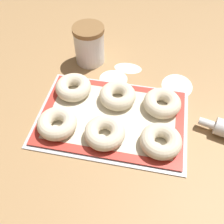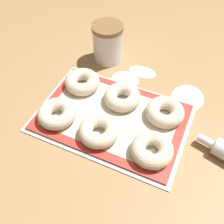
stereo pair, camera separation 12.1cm
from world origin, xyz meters
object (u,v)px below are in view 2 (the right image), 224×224
(bagel_back_right, at_px, (165,112))
(bagel_front_left, at_px, (57,113))
(baking_tray, at_px, (112,118))
(flour_canister, at_px, (108,43))
(bagel_front_center, at_px, (99,131))
(bagel_back_center, at_px, (122,97))
(bagel_back_left, at_px, (82,82))
(bagel_front_right, at_px, (152,150))

(bagel_back_right, bearing_deg, bagel_front_left, -154.69)
(baking_tray, bearing_deg, flour_canister, 117.32)
(bagel_front_center, relative_size, bagel_back_center, 1.00)
(baking_tray, xyz_separation_m, bagel_back_left, (-0.15, 0.08, 0.03))
(bagel_front_left, height_order, bagel_back_right, same)
(bagel_front_center, bearing_deg, bagel_back_left, 131.41)
(bagel_back_left, bearing_deg, bagel_front_right, -27.46)
(bagel_front_right, bearing_deg, bagel_front_center, -178.85)
(flour_canister, bearing_deg, bagel_front_center, -69.21)
(bagel_front_right, xyz_separation_m, bagel_back_right, (-0.01, 0.15, 0.00))
(baking_tray, distance_m, bagel_back_right, 0.17)
(baking_tray, height_order, bagel_back_right, bagel_back_right)
(baking_tray, bearing_deg, bagel_front_center, -94.14)
(bagel_back_center, relative_size, flour_canister, 0.83)
(flour_canister, bearing_deg, bagel_back_center, -53.92)
(bagel_front_left, bearing_deg, bagel_back_center, 43.18)
(bagel_front_center, height_order, bagel_front_right, same)
(bagel_front_left, distance_m, bagel_back_left, 0.16)
(bagel_back_right, bearing_deg, bagel_front_center, -136.29)
(bagel_back_center, height_order, flour_canister, flour_canister)
(baking_tray, distance_m, bagel_front_center, 0.09)
(bagel_front_center, height_order, flour_canister, flour_canister)
(baking_tray, xyz_separation_m, flour_canister, (-0.14, 0.27, 0.07))
(bagel_front_center, distance_m, bagel_back_center, 0.16)
(bagel_front_center, xyz_separation_m, bagel_back_right, (0.16, 0.15, 0.00))
(bagel_front_center, distance_m, bagel_front_right, 0.17)
(baking_tray, relative_size, bagel_back_right, 3.92)
(bagel_back_left, bearing_deg, bagel_back_right, -2.52)
(bagel_front_center, bearing_deg, bagel_back_right, 43.71)
(baking_tray, bearing_deg, bagel_back_right, 24.30)
(baking_tray, xyz_separation_m, bagel_front_center, (-0.01, -0.08, 0.03))
(bagel_front_right, relative_size, flour_canister, 0.83)
(bagel_back_left, xyz_separation_m, bagel_back_center, (0.16, -0.01, 0.00))
(baking_tray, xyz_separation_m, bagel_front_left, (-0.16, -0.08, 0.03))
(bagel_front_left, bearing_deg, baking_tray, 26.29)
(baking_tray, distance_m, bagel_front_left, 0.18)
(bagel_front_right, relative_size, bagel_back_right, 1.00)
(bagel_front_center, xyz_separation_m, bagel_back_left, (-0.15, 0.17, 0.00))
(bagel_back_center, bearing_deg, bagel_front_center, -93.81)
(baking_tray, height_order, bagel_front_center, bagel_front_center)
(bagel_back_center, bearing_deg, flour_canister, 126.08)
(baking_tray, distance_m, flour_canister, 0.32)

